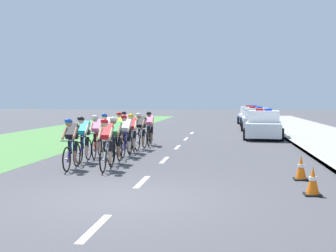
{
  "coord_description": "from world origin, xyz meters",
  "views": [
    {
      "loc": [
        2.1,
        -8.84,
        2.09
      ],
      "look_at": [
        -0.03,
        7.05,
        1.1
      ],
      "focal_mm": 46.7,
      "sensor_mm": 36.0,
      "label": 1
    }
  ],
  "objects_px": {
    "cyclist_third": "(84,138)",
    "police_car_nearest": "(264,126)",
    "cyclist_fourth": "(116,139)",
    "cyclist_fifth": "(97,135)",
    "cyclist_seventh": "(106,132)",
    "cyclist_twelfth": "(150,128)",
    "police_car_second": "(256,120)",
    "cyclist_ninth": "(121,129)",
    "cyclist_second": "(107,143)",
    "cyclist_tenth": "(141,131)",
    "cyclist_sixth": "(126,135)",
    "cyclist_eighth": "(132,133)",
    "police_car_third": "(251,117)",
    "traffic_cone_near": "(301,168)",
    "traffic_cone_far": "(313,181)",
    "cyclist_lead": "(72,143)",
    "cyclist_eleventh": "(125,127)"
  },
  "relations": [
    {
      "from": "cyclist_second",
      "to": "cyclist_eleventh",
      "type": "bearing_deg",
      "value": 99.25
    },
    {
      "from": "cyclist_fifth",
      "to": "cyclist_seventh",
      "type": "xyz_separation_m",
      "value": [
        -0.14,
        1.72,
        0.0
      ]
    },
    {
      "from": "cyclist_lead",
      "to": "police_car_second",
      "type": "height_order",
      "value": "police_car_second"
    },
    {
      "from": "cyclist_seventh",
      "to": "police_car_second",
      "type": "xyz_separation_m",
      "value": [
        6.73,
        13.23,
        -0.11
      ]
    },
    {
      "from": "cyclist_twelfth",
      "to": "police_car_second",
      "type": "distance_m",
      "value": 11.96
    },
    {
      "from": "cyclist_third",
      "to": "police_car_third",
      "type": "xyz_separation_m",
      "value": [
        6.66,
        21.91,
        -0.11
      ]
    },
    {
      "from": "cyclist_fifth",
      "to": "cyclist_ninth",
      "type": "height_order",
      "value": "same"
    },
    {
      "from": "cyclist_fifth",
      "to": "cyclist_third",
      "type": "bearing_deg",
      "value": -93.44
    },
    {
      "from": "police_car_nearest",
      "to": "cyclist_ninth",
      "type": "bearing_deg",
      "value": -142.85
    },
    {
      "from": "cyclist_ninth",
      "to": "traffic_cone_near",
      "type": "bearing_deg",
      "value": -47.64
    },
    {
      "from": "cyclist_second",
      "to": "cyclist_tenth",
      "type": "height_order",
      "value": "same"
    },
    {
      "from": "cyclist_seventh",
      "to": "traffic_cone_far",
      "type": "bearing_deg",
      "value": -47.2
    },
    {
      "from": "cyclist_seventh",
      "to": "police_car_nearest",
      "type": "height_order",
      "value": "police_car_nearest"
    },
    {
      "from": "police_car_nearest",
      "to": "cyclist_tenth",
      "type": "bearing_deg",
      "value": -132.74
    },
    {
      "from": "cyclist_third",
      "to": "traffic_cone_far",
      "type": "bearing_deg",
      "value": -32.61
    },
    {
      "from": "cyclist_ninth",
      "to": "police_car_second",
      "type": "distance_m",
      "value": 13.14
    },
    {
      "from": "cyclist_seventh",
      "to": "police_car_third",
      "type": "relative_size",
      "value": 0.38
    },
    {
      "from": "cyclist_sixth",
      "to": "cyclist_eighth",
      "type": "distance_m",
      "value": 1.11
    },
    {
      "from": "cyclist_third",
      "to": "police_car_nearest",
      "type": "distance_m",
      "value": 11.86
    },
    {
      "from": "cyclist_twelfth",
      "to": "traffic_cone_near",
      "type": "bearing_deg",
      "value": -55.73
    },
    {
      "from": "cyclist_third",
      "to": "cyclist_ninth",
      "type": "relative_size",
      "value": 1.0
    },
    {
      "from": "cyclist_fifth",
      "to": "cyclist_twelfth",
      "type": "relative_size",
      "value": 1.0
    },
    {
      "from": "cyclist_seventh",
      "to": "police_car_second",
      "type": "bearing_deg",
      "value": 63.06
    },
    {
      "from": "cyclist_eighth",
      "to": "traffic_cone_far",
      "type": "xyz_separation_m",
      "value": [
        5.51,
        -6.9,
        -0.48
      ]
    },
    {
      "from": "traffic_cone_near",
      "to": "cyclist_lead",
      "type": "bearing_deg",
      "value": 172.24
    },
    {
      "from": "cyclist_fourth",
      "to": "cyclist_second",
      "type": "bearing_deg",
      "value": -86.18
    },
    {
      "from": "police_car_nearest",
      "to": "police_car_third",
      "type": "distance_m",
      "value": 12.1
    },
    {
      "from": "cyclist_fourth",
      "to": "police_car_third",
      "type": "xyz_separation_m",
      "value": [
        5.55,
        22.02,
        -0.11
      ]
    },
    {
      "from": "cyclist_third",
      "to": "cyclist_fourth",
      "type": "height_order",
      "value": "same"
    },
    {
      "from": "cyclist_sixth",
      "to": "cyclist_fifth",
      "type": "bearing_deg",
      "value": -160.15
    },
    {
      "from": "cyclist_sixth",
      "to": "police_car_nearest",
      "type": "height_order",
      "value": "police_car_nearest"
    },
    {
      "from": "cyclist_lead",
      "to": "traffic_cone_far",
      "type": "xyz_separation_m",
      "value": [
        6.43,
        -2.73,
        -0.48
      ]
    },
    {
      "from": "cyclist_fourth",
      "to": "cyclist_fifth",
      "type": "distance_m",
      "value": 1.7
    },
    {
      "from": "cyclist_second",
      "to": "cyclist_eleventh",
      "type": "distance_m",
      "value": 7.38
    },
    {
      "from": "traffic_cone_near",
      "to": "traffic_cone_far",
      "type": "height_order",
      "value": "same"
    },
    {
      "from": "cyclist_sixth",
      "to": "cyclist_second",
      "type": "bearing_deg",
      "value": -87.38
    },
    {
      "from": "cyclist_twelfth",
      "to": "police_car_nearest",
      "type": "distance_m",
      "value": 6.91
    },
    {
      "from": "cyclist_sixth",
      "to": "cyclist_lead",
      "type": "bearing_deg",
      "value": -107.17
    },
    {
      "from": "cyclist_eleventh",
      "to": "cyclist_twelfth",
      "type": "relative_size",
      "value": 1.0
    },
    {
      "from": "cyclist_sixth",
      "to": "cyclist_seventh",
      "type": "xyz_separation_m",
      "value": [
        -1.13,
        1.36,
        0.0
      ]
    },
    {
      "from": "traffic_cone_far",
      "to": "cyclist_ninth",
      "type": "bearing_deg",
      "value": 125.73
    },
    {
      "from": "cyclist_tenth",
      "to": "cyclist_twelfth",
      "type": "relative_size",
      "value": 1.0
    },
    {
      "from": "cyclist_fourth",
      "to": "police_car_second",
      "type": "xyz_separation_m",
      "value": [
        5.55,
        16.29,
        -0.11
      ]
    },
    {
      "from": "cyclist_ninth",
      "to": "cyclist_eighth",
      "type": "bearing_deg",
      "value": -65.34
    },
    {
      "from": "cyclist_ninth",
      "to": "traffic_cone_far",
      "type": "xyz_separation_m",
      "value": [
        6.48,
        -9.01,
        -0.48
      ]
    },
    {
      "from": "cyclist_tenth",
      "to": "police_car_nearest",
      "type": "relative_size",
      "value": 0.38
    },
    {
      "from": "cyclist_lead",
      "to": "cyclist_eleventh",
      "type": "bearing_deg",
      "value": 90.79
    },
    {
      "from": "cyclist_eighth",
      "to": "police_car_third",
      "type": "bearing_deg",
      "value": 73.69
    },
    {
      "from": "cyclist_sixth",
      "to": "police_car_nearest",
      "type": "xyz_separation_m",
      "value": [
        5.6,
        8.22,
        -0.11
      ]
    },
    {
      "from": "cyclist_seventh",
      "to": "cyclist_lead",
      "type": "bearing_deg",
      "value": -87.63
    }
  ]
}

